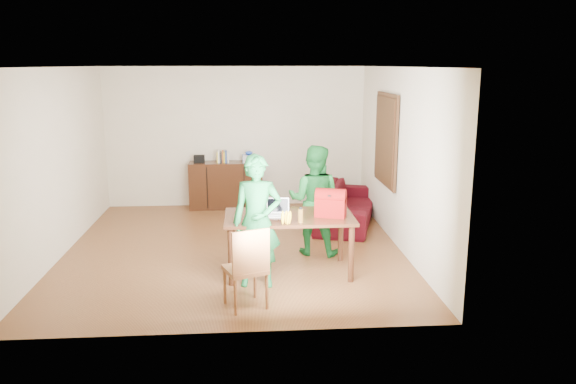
{
  "coord_description": "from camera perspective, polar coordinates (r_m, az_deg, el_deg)",
  "views": [
    {
      "loc": [
        0.22,
        -8.17,
        2.74
      ],
      "look_at": [
        0.76,
        -0.86,
        1.06
      ],
      "focal_mm": 35.0,
      "sensor_mm": 36.0,
      "label": 1
    }
  ],
  "objects": [
    {
      "name": "laptop",
      "position": [
        7.36,
        -1.07,
        -2.13
      ],
      "size": [
        0.32,
        0.23,
        0.21
      ],
      "rotation": [
        0.0,
        0.0,
        -0.08
      ],
      "color": "white",
      "rests_on": "table"
    },
    {
      "name": "chair",
      "position": [
        6.53,
        -4.29,
        -9.27
      ],
      "size": [
        0.56,
        0.55,
        0.97
      ],
      "rotation": [
        0.0,
        0.0,
        0.37
      ],
      "color": "brown",
      "rests_on": "ground"
    },
    {
      "name": "room",
      "position": [
        8.43,
        -5.57,
        3.03
      ],
      "size": [
        5.2,
        5.7,
        2.9
      ],
      "color": "#472211",
      "rests_on": "ground"
    },
    {
      "name": "table",
      "position": [
        7.42,
        0.11,
        -3.15
      ],
      "size": [
        1.69,
        0.96,
        0.79
      ],
      "rotation": [
        0.0,
        0.0,
        0.01
      ],
      "color": "black",
      "rests_on": "ground"
    },
    {
      "name": "sofa",
      "position": [
        9.93,
        5.97,
        -1.28
      ],
      "size": [
        1.47,
        2.37,
        0.65
      ],
      "primitive_type": "imported",
      "rotation": [
        0.0,
        0.0,
        1.28
      ],
      "color": "#3D080C",
      "rests_on": "ground"
    },
    {
      "name": "bananas",
      "position": [
        6.99,
        -0.18,
        -3.02
      ],
      "size": [
        0.2,
        0.16,
        0.07
      ],
      "primitive_type": null,
      "rotation": [
        0.0,
        0.0,
        -0.35
      ],
      "color": "gold",
      "rests_on": "table"
    },
    {
      "name": "red_bag",
      "position": [
        7.34,
        4.36,
        -1.38
      ],
      "size": [
        0.44,
        0.34,
        0.29
      ],
      "primitive_type": "cube",
      "rotation": [
        0.0,
        0.0,
        -0.32
      ],
      "color": "#6F070A",
      "rests_on": "table"
    },
    {
      "name": "person_near",
      "position": [
        6.97,
        -3.16,
        -3.0
      ],
      "size": [
        0.64,
        0.46,
        1.67
      ],
      "primitive_type": "imported",
      "rotation": [
        0.0,
        0.0,
        -0.09
      ],
      "color": "#16642E",
      "rests_on": "ground"
    },
    {
      "name": "bottle",
      "position": [
        7.05,
        1.29,
        -2.33
      ],
      "size": [
        0.08,
        0.08,
        0.2
      ],
      "primitive_type": "cylinder",
      "rotation": [
        0.0,
        0.0,
        -0.33
      ],
      "color": "brown",
      "rests_on": "table"
    },
    {
      "name": "person_far",
      "position": [
        8.17,
        2.68,
        -0.83
      ],
      "size": [
        0.93,
        0.82,
        1.61
      ],
      "primitive_type": "imported",
      "rotation": [
        0.0,
        0.0,
        2.83
      ],
      "color": "#155E23",
      "rests_on": "ground"
    }
  ]
}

